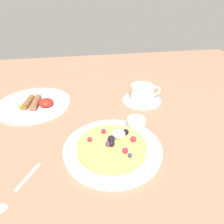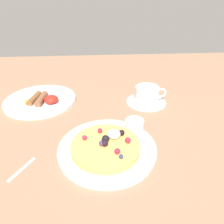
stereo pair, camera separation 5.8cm
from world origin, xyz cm
name	(u,v)px [view 2 (the right image)]	position (x,y,z in cm)	size (l,w,h in cm)	color
ground_plane	(97,125)	(0.00, 0.00, -1.50)	(190.97, 154.15, 3.00)	#977157
pancake_plate	(107,148)	(2.48, -14.13, 0.68)	(25.44, 25.44, 1.37)	white
pancake_with_berries	(106,146)	(2.17, -15.06, 2.40)	(17.49, 17.49, 3.76)	#DEB359
syrup_ramekin	(134,125)	(10.58, -7.61, 3.12)	(5.26, 5.26, 3.39)	white
breakfast_plate	(40,100)	(-21.05, 15.01, 0.54)	(26.16, 26.16, 1.07)	white
fried_breakfast	(40,100)	(-20.22, 12.18, 2.14)	(14.75, 9.82, 2.91)	brown
coffee_saucer	(146,101)	(18.37, 11.47, 0.32)	(14.54, 14.54, 0.64)	white
coffee_cup	(147,94)	(18.52, 11.47, 3.50)	(11.50, 8.56, 5.53)	white
teaspoon	(2,186)	(-20.45, -24.04, 0.25)	(7.85, 12.10, 0.60)	silver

